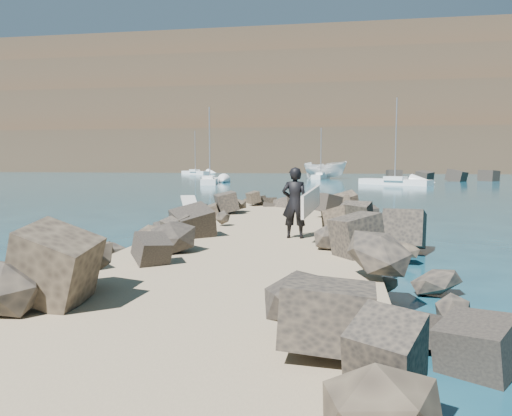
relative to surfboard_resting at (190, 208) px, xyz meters
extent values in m
plane|color=#0F384C|center=(3.22, -3.50, -1.04)|extent=(800.00, 800.00, 0.00)
cube|color=#8C7759|center=(3.22, -5.50, -0.74)|extent=(6.00, 26.00, 0.60)
cube|color=black|center=(0.32, -5.00, -0.54)|extent=(2.60, 22.00, 1.00)
cube|color=black|center=(6.12, -5.00, -0.54)|extent=(2.60, 22.00, 1.00)
cube|color=#2D4919|center=(13.22, 156.50, 14.96)|extent=(360.00, 140.00, 32.00)
cube|color=silver|center=(0.00, 0.00, 0.00)|extent=(1.32, 2.22, 0.07)
imported|color=silver|center=(3.01, 58.39, 0.28)|extent=(7.27, 4.62, 2.63)
imported|color=black|center=(4.18, -3.73, 0.55)|extent=(0.73, 0.49, 1.97)
cube|color=silver|center=(4.63, -3.73, 0.61)|extent=(0.38, 2.44, 0.77)
cube|color=white|center=(11.33, 39.98, -0.79)|extent=(7.85, 6.00, 0.80)
cylinder|color=gray|center=(11.33, 39.98, 4.07)|extent=(0.12, 0.12, 9.02)
cube|color=white|center=(11.33, 39.44, -0.29)|extent=(2.64, 2.35, 0.44)
cube|color=white|center=(-22.59, 76.25, -0.79)|extent=(6.60, 5.51, 0.80)
cylinder|color=gray|center=(-22.59, 76.25, 3.46)|extent=(0.12, 0.12, 7.80)
cube|color=white|center=(-22.59, 75.74, -0.29)|extent=(2.27, 2.10, 0.44)
cube|color=white|center=(-9.70, 39.00, -0.79)|extent=(3.12, 7.69, 0.80)
cylinder|color=gray|center=(-9.70, 39.00, 3.70)|extent=(0.12, 0.12, 8.26)
cube|color=white|center=(-9.70, 38.12, -0.29)|extent=(1.60, 2.30, 0.44)
cube|color=white|center=(2.42, 56.89, -0.79)|extent=(2.53, 6.38, 0.80)
cylinder|color=gray|center=(2.42, 56.89, 2.99)|extent=(0.12, 0.12, 6.85)
cube|color=white|center=(2.42, 56.15, -0.29)|extent=(1.31, 1.90, 0.44)
cube|color=white|center=(-36.78, 148.50, 32.96)|extent=(10.00, 8.00, 4.00)
cube|color=white|center=(3.22, 161.50, 32.71)|extent=(8.00, 6.00, 3.50)
cube|color=white|center=(38.22, 144.50, 32.96)|extent=(12.00, 7.00, 4.00)
camera|label=1|loc=(5.45, -17.48, 1.73)|focal=35.00mm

